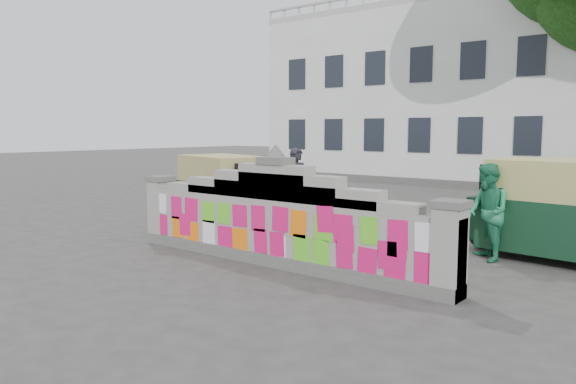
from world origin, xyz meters
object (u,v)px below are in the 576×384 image
(cyclist_bike, at_px, (297,210))
(cyclist_rider, at_px, (297,196))
(pedestrian, at_px, (487,212))
(rickshaw_left, at_px, (224,189))
(rickshaw_right, at_px, (564,209))

(cyclist_bike, distance_m, cyclist_rider, 0.33)
(pedestrian, relative_size, rickshaw_left, 0.55)
(rickshaw_left, bearing_deg, pedestrian, 18.32)
(cyclist_bike, height_order, rickshaw_right, rickshaw_right)
(cyclist_bike, bearing_deg, cyclist_rider, 0.00)
(pedestrian, xyz_separation_m, rickshaw_right, (1.03, 0.79, 0.06))
(rickshaw_left, height_order, rickshaw_right, rickshaw_right)
(cyclist_bike, bearing_deg, rickshaw_left, 115.57)
(rickshaw_left, relative_size, rickshaw_right, 0.95)
(cyclist_rider, distance_m, pedestrian, 4.22)
(rickshaw_right, bearing_deg, rickshaw_left, 13.16)
(pedestrian, height_order, rickshaw_right, rickshaw_right)
(pedestrian, height_order, rickshaw_left, pedestrian)
(cyclist_bike, relative_size, rickshaw_left, 0.59)
(cyclist_bike, bearing_deg, pedestrian, -73.39)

